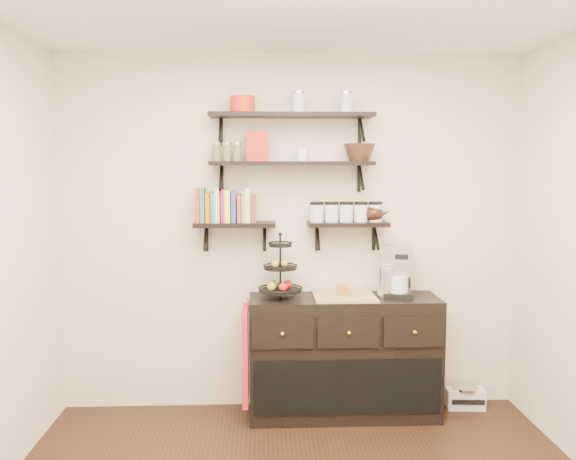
{
  "coord_description": "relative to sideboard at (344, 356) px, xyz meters",
  "views": [
    {
      "loc": [
        -0.22,
        -2.88,
        1.87
      ],
      "look_at": [
        -0.05,
        1.15,
        1.44
      ],
      "focal_mm": 38.0,
      "sensor_mm": 36.0,
      "label": 1
    }
  ],
  "objects": [
    {
      "name": "candle",
      "position": [
        -0.01,
        0.0,
        0.5
      ],
      "size": [
        0.08,
        0.08,
        0.08
      ],
      "primitive_type": "cube",
      "color": "#9B5E23",
      "rests_on": "sideboard"
    },
    {
      "name": "thermal_carafe",
      "position": [
        0.3,
        -0.02,
        0.56
      ],
      "size": [
        0.11,
        0.11,
        0.22
      ],
      "primitive_type": "cylinder",
      "color": "silver",
      "rests_on": "sideboard"
    },
    {
      "name": "glass_canisters",
      "position": [
        0.02,
        0.12,
        1.06
      ],
      "size": [
        0.54,
        0.1,
        0.13
      ],
      "color": "silver",
      "rests_on": "shelf_low_right"
    },
    {
      "name": "sideboard",
      "position": [
        0.0,
        0.0,
        0.0
      ],
      "size": [
        1.4,
        0.5,
        0.92
      ],
      "color": "black",
      "rests_on": "floor"
    },
    {
      "name": "coffee_maker",
      "position": [
        0.4,
        0.03,
        0.63
      ],
      "size": [
        0.24,
        0.24,
        0.39
      ],
      "rotation": [
        0.0,
        0.0,
        -0.21
      ],
      "color": "black",
      "rests_on": "sideboard"
    },
    {
      "name": "shelf_top",
      "position": [
        -0.39,
        0.1,
        1.78
      ],
      "size": [
        1.2,
        0.27,
        0.23
      ],
      "color": "black",
      "rests_on": "back_wall"
    },
    {
      "name": "shelf_mid",
      "position": [
        -0.39,
        0.1,
        1.43
      ],
      "size": [
        1.2,
        0.27,
        0.23
      ],
      "color": "black",
      "rests_on": "back_wall"
    },
    {
      "name": "shelf_low_left",
      "position": [
        -0.81,
        0.12,
        0.98
      ],
      "size": [
        0.6,
        0.25,
        0.23
      ],
      "color": "black",
      "rests_on": "back_wall"
    },
    {
      "name": "red_pot",
      "position": [
        -0.74,
        0.1,
        1.86
      ],
      "size": [
        0.18,
        0.18,
        0.12
      ],
      "primitive_type": "cylinder",
      "color": "red",
      "rests_on": "shelf_top"
    },
    {
      "name": "apron",
      "position": [
        -0.73,
        -0.1,
        0.05
      ],
      "size": [
        0.04,
        0.3,
        0.7
      ],
      "primitive_type": "cube",
      "color": "#B5132E",
      "rests_on": "sideboard"
    },
    {
      "name": "teapot",
      "position": [
        0.23,
        0.12,
        1.07
      ],
      "size": [
        0.2,
        0.16,
        0.14
      ],
      "primitive_type": null,
      "rotation": [
        0.0,
        0.0,
        -0.1
      ],
      "color": "black",
      "rests_on": "shelf_low_right"
    },
    {
      "name": "ramekins",
      "position": [
        -0.31,
        0.1,
        1.5
      ],
      "size": [
        0.09,
        0.09,
        0.1
      ],
      "primitive_type": "cylinder",
      "color": "white",
      "rests_on": "shelf_mid"
    },
    {
      "name": "back_wall",
      "position": [
        -0.39,
        0.24,
        0.9
      ],
      "size": [
        3.5,
        0.02,
        2.7
      ],
      "primitive_type": "cube",
      "color": "beige",
      "rests_on": "ground"
    },
    {
      "name": "recipe_box",
      "position": [
        -0.64,
        0.1,
        1.56
      ],
      "size": [
        0.16,
        0.06,
        0.22
      ],
      "primitive_type": "cube",
      "rotation": [
        0.0,
        0.0,
        -0.01
      ],
      "color": "red",
      "rests_on": "shelf_mid"
    },
    {
      "name": "cookbooks",
      "position": [
        -0.86,
        0.12,
        1.11
      ],
      "size": [
        0.43,
        0.15,
        0.26
      ],
      "color": "#B8312A",
      "rests_on": "shelf_low_left"
    },
    {
      "name": "radio",
      "position": [
        0.96,
        0.08,
        -0.37
      ],
      "size": [
        0.3,
        0.2,
        0.17
      ],
      "rotation": [
        0.0,
        0.0,
        -0.07
      ],
      "color": "silver",
      "rests_on": "floor"
    },
    {
      "name": "fruit_stand",
      "position": [
        -0.47,
        0.0,
        0.61
      ],
      "size": [
        0.32,
        0.32,
        0.46
      ],
      "rotation": [
        0.0,
        0.0,
        0.31
      ],
      "color": "black",
      "rests_on": "sideboard"
    },
    {
      "name": "walnut_bowl",
      "position": [
        0.11,
        0.1,
        1.51
      ],
      "size": [
        0.24,
        0.24,
        0.13
      ],
      "primitive_type": null,
      "color": "black",
      "rests_on": "shelf_mid"
    },
    {
      "name": "shelf_low_right",
      "position": [
        0.03,
        0.12,
        0.98
      ],
      "size": [
        0.6,
        0.25,
        0.23
      ],
      "color": "black",
      "rests_on": "back_wall"
    }
  ]
}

